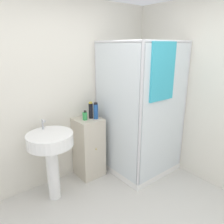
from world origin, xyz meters
TOP-DOWN VIEW (x-y plane):
  - wall_back at (0.00, 1.70)m, footprint 6.40×0.06m
  - shower_enclosure at (1.12, 1.10)m, footprint 0.96×0.99m
  - vanity_cabinet at (0.45, 1.48)m, footprint 0.37×0.39m
  - sink at (-0.20, 1.31)m, footprint 0.55×0.55m
  - soap_dispenser at (0.39, 1.47)m, footprint 0.07×0.07m
  - shampoo_bottle_tall_black at (0.50, 1.48)m, footprint 0.06×0.06m
  - shampoo_bottle_blue at (0.54, 1.42)m, footprint 0.07×0.07m

SIDE VIEW (x-z plane):
  - vanity_cabinet at x=0.45m, z-range 0.00..0.89m
  - shower_enclosure at x=1.12m, z-range -0.45..1.51m
  - sink at x=-0.20m, z-range 0.19..1.21m
  - soap_dispenser at x=0.39m, z-range 0.88..1.02m
  - shampoo_bottle_blue at x=0.54m, z-range 0.89..1.12m
  - shampoo_bottle_tall_black at x=0.50m, z-range 0.89..1.13m
  - wall_back at x=0.00m, z-range 0.00..2.50m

